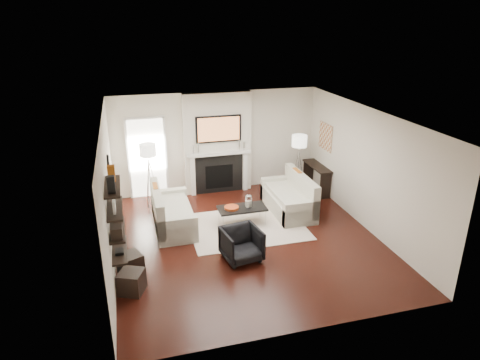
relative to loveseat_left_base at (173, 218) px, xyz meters
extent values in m
plane|color=black|center=(1.46, -1.01, -0.21)|extent=(6.00, 6.00, 0.00)
plane|color=white|center=(1.46, -1.01, 2.49)|extent=(6.00, 6.00, 0.00)
plane|color=silver|center=(1.46, 1.99, 1.14)|extent=(5.50, 0.00, 5.50)
plane|color=silver|center=(1.46, -4.01, 1.14)|extent=(5.50, 0.00, 5.50)
plane|color=silver|center=(-1.29, -1.01, 1.14)|extent=(0.00, 6.00, 6.00)
plane|color=silver|center=(4.21, -1.01, 1.14)|extent=(0.00, 6.00, 6.00)
cube|color=silver|center=(1.46, 1.87, 1.14)|extent=(1.80, 0.25, 2.70)
cube|color=black|center=(1.46, 1.73, 0.31)|extent=(1.30, 0.02, 1.04)
cube|color=black|center=(1.46, 1.73, 0.24)|extent=(0.75, 0.02, 0.65)
cube|color=white|center=(0.74, 1.70, 0.34)|extent=(0.12, 0.08, 1.10)
cube|color=white|center=(2.18, 1.70, 0.34)|extent=(0.12, 0.08, 1.10)
cube|color=white|center=(1.46, 1.68, 0.91)|extent=(1.70, 0.18, 0.07)
cube|color=black|center=(1.46, 1.71, 1.57)|extent=(1.20, 0.06, 0.70)
cube|color=#BF723F|center=(1.46, 1.68, 1.57)|extent=(1.10, 0.00, 0.62)
cylinder|color=silver|center=(0.91, 1.69, 1.09)|extent=(0.04, 0.04, 0.30)
cylinder|color=silver|center=(0.78, 1.69, 1.06)|extent=(0.04, 0.04, 0.24)
cylinder|color=silver|center=(2.01, 1.69, 1.09)|extent=(0.04, 0.04, 0.30)
cylinder|color=silver|center=(2.14, 1.69, 1.06)|extent=(0.04, 0.04, 0.24)
cube|color=white|center=(-0.39, 1.97, 0.84)|extent=(0.90, 0.02, 2.10)
cube|color=white|center=(-0.87, 1.95, 0.84)|extent=(0.06, 0.06, 2.16)
cube|color=white|center=(0.09, 1.95, 0.84)|extent=(0.06, 0.06, 2.16)
cube|color=white|center=(-0.39, 1.95, 1.92)|extent=(1.02, 0.06, 0.06)
cube|color=beige|center=(1.61, -0.44, -0.20)|extent=(2.60, 2.00, 0.01)
cube|color=beige|center=(0.00, 0.00, 0.00)|extent=(0.85, 1.80, 0.42)
cube|color=beige|center=(-0.33, 0.00, 0.32)|extent=(0.18, 1.80, 0.80)
cube|color=beige|center=(0.00, -0.81, 0.09)|extent=(0.85, 0.18, 0.60)
cube|color=beige|center=(0.00, 0.81, 0.09)|extent=(0.85, 0.18, 0.60)
cube|color=beige|center=(0.05, 0.00, 0.26)|extent=(0.63, 1.44, 0.10)
cube|color=#A85614|center=(-0.33, 0.30, 0.52)|extent=(0.10, 0.42, 0.42)
cube|color=black|center=(-0.33, -0.30, 0.51)|extent=(0.10, 0.40, 0.40)
cube|color=beige|center=(2.82, 0.10, 0.00)|extent=(0.85, 1.80, 0.42)
cube|color=beige|center=(3.16, 0.10, 0.32)|extent=(0.18, 1.80, 0.80)
cube|color=beige|center=(2.82, -0.71, 0.09)|extent=(0.85, 0.18, 0.60)
cube|color=beige|center=(2.82, 0.91, 0.09)|extent=(0.85, 0.18, 0.60)
cube|color=beige|center=(2.77, 0.10, 0.26)|extent=(0.63, 1.44, 0.10)
cube|color=#A85614|center=(3.16, 0.40, 0.52)|extent=(0.10, 0.42, 0.42)
cube|color=black|center=(3.16, -0.20, 0.51)|extent=(0.10, 0.40, 0.40)
cube|color=black|center=(1.55, -0.28, 0.19)|extent=(1.10, 0.55, 0.04)
cylinder|color=silver|center=(1.05, -0.50, -0.02)|extent=(0.02, 0.02, 0.38)
cylinder|color=silver|center=(2.05, -0.50, -0.02)|extent=(0.02, 0.02, 0.38)
cylinder|color=silver|center=(1.05, -0.06, -0.02)|extent=(0.02, 0.02, 0.38)
cylinder|color=silver|center=(2.05, -0.06, -0.02)|extent=(0.02, 0.02, 0.38)
cylinder|color=white|center=(1.70, -0.28, 0.35)|extent=(0.15, 0.15, 0.27)
cylinder|color=white|center=(1.70, -0.28, 0.29)|extent=(0.11, 0.11, 0.17)
cylinder|color=#D05122|center=(1.30, -0.28, 0.24)|extent=(0.33, 0.33, 0.05)
imported|color=black|center=(1.13, -1.75, 0.15)|extent=(0.81, 0.77, 0.73)
cylinder|color=silver|center=(-0.39, 1.40, 0.39)|extent=(0.02, 0.02, 1.20)
cylinder|color=white|center=(-0.39, 1.40, 1.24)|extent=(0.40, 0.40, 0.30)
cylinder|color=silver|center=(-0.28, 1.40, 0.39)|extent=(0.25, 0.02, 1.23)
cylinder|color=silver|center=(-0.44, 1.50, 0.39)|extent=(0.14, 0.22, 1.23)
cylinder|color=silver|center=(-0.44, 1.31, 0.39)|extent=(0.14, 0.22, 1.23)
cylinder|color=silver|center=(3.51, 1.18, 0.39)|extent=(0.02, 0.02, 1.20)
cylinder|color=white|center=(3.51, 1.18, 1.24)|extent=(0.40, 0.40, 0.30)
cylinder|color=silver|center=(3.62, 1.18, 0.39)|extent=(0.25, 0.02, 1.23)
cylinder|color=silver|center=(3.46, 1.27, 0.39)|extent=(0.14, 0.22, 1.23)
cylinder|color=silver|center=(3.46, 1.08, 0.39)|extent=(0.14, 0.22, 1.23)
cube|color=black|center=(4.03, 1.09, 0.52)|extent=(0.35, 1.20, 0.04)
cube|color=black|center=(4.03, 0.54, 0.14)|extent=(0.30, 0.04, 0.71)
cube|color=black|center=(4.03, 1.64, 0.14)|extent=(0.30, 0.04, 0.71)
cube|color=tan|center=(4.19, 1.04, 1.34)|extent=(0.03, 0.70, 0.70)
cube|color=black|center=(-1.16, -2.01, 0.49)|extent=(0.25, 1.00, 0.03)
cube|color=black|center=(-1.16, -2.01, 0.89)|extent=(0.25, 1.00, 0.04)
cube|color=black|center=(-1.16, -2.01, 1.29)|extent=(0.25, 1.00, 0.04)
cube|color=black|center=(-1.16, -2.01, 1.69)|extent=(0.25, 1.00, 0.04)
cube|color=black|center=(-1.16, -2.32, 1.85)|extent=(0.12, 0.10, 0.28)
cube|color=#A85614|center=(-1.16, -1.80, 1.85)|extent=(0.12, 0.10, 0.28)
cube|color=white|center=(-1.16, -2.14, 1.42)|extent=(0.04, 0.30, 0.22)
cube|color=black|center=(-1.16, -1.74, 1.40)|extent=(0.04, 0.22, 0.18)
cube|color=black|center=(-1.16, -2.31, 1.01)|extent=(0.18, 0.25, 0.20)
cube|color=black|center=(-1.16, -1.80, 0.97)|extent=(0.15, 0.12, 0.12)
cube|color=black|center=(-1.16, -2.13, 0.53)|extent=(0.14, 0.20, 0.05)
cube|color=white|center=(-1.16, -1.70, 0.60)|extent=(0.10, 0.10, 0.18)
cylinder|color=black|center=(-1.27, -0.11, 1.49)|extent=(0.04, 0.34, 0.34)
cylinder|color=white|center=(-1.24, -0.11, 1.49)|extent=(0.01, 0.29, 0.29)
cube|color=black|center=(-1.01, -1.69, -0.01)|extent=(0.52, 0.52, 0.40)
cube|color=black|center=(-1.01, -2.28, -0.01)|extent=(0.53, 0.53, 0.40)
camera|label=1|loc=(-0.84, -8.85, 4.33)|focal=32.00mm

